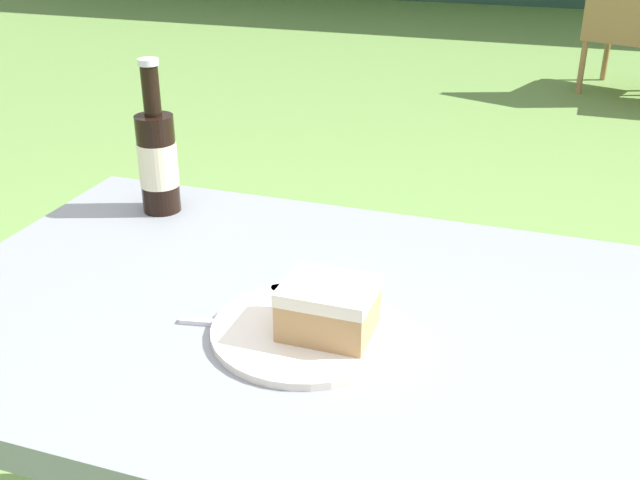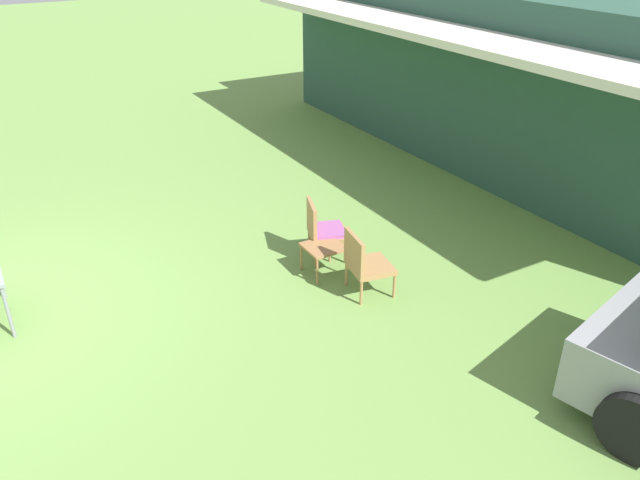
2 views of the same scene
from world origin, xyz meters
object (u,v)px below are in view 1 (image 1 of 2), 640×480
object	(u,v)px
wicker_chair_cushioned	(636,23)
cake_on_plate	(318,319)
patio_table	(296,350)
cola_bottle_near	(158,159)

from	to	relation	value
wicker_chair_cushioned	cake_on_plate	distance (m)	4.26
wicker_chair_cushioned	cake_on_plate	world-z (taller)	wicker_chair_cushioned
wicker_chair_cushioned	patio_table	xyz separation A→B (m)	(-0.61, -4.16, 0.19)
wicker_chair_cushioned	cola_bottle_near	bearing A→B (deg)	95.87
cake_on_plate	cola_bottle_near	bearing A→B (deg)	142.90
patio_table	cake_on_plate	size ratio (longest dim) A/B	4.28
cake_on_plate	wicker_chair_cushioned	bearing A→B (deg)	82.48
wicker_chair_cushioned	cake_on_plate	bearing A→B (deg)	101.63
cake_on_plate	cola_bottle_near	size ratio (longest dim) A/B	0.91
wicker_chair_cushioned	cake_on_plate	xyz separation A→B (m)	(-0.56, -4.22, 0.28)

